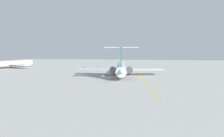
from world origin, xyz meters
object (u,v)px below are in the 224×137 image
object	(u,v)px
airliner_mid_left	(12,64)
safety_cone_wingtip	(75,83)
main_jetliner	(121,68)
safety_cone_nose	(80,81)
ground_crew_near_tail	(98,68)
ground_crew_near_nose	(84,68)

from	to	relation	value
airliner_mid_left	safety_cone_wingtip	size ratio (longest dim) A/B	55.05
main_jetliner	safety_cone_nose	size ratio (longest dim) A/B	75.15
ground_crew_near_tail	safety_cone_wingtip	distance (m)	44.13
ground_crew_near_tail	safety_cone_nose	distance (m)	41.45
ground_crew_near_nose	safety_cone_nose	world-z (taller)	ground_crew_near_nose
safety_cone_nose	safety_cone_wingtip	world-z (taller)	same
airliner_mid_left	ground_crew_near_nose	world-z (taller)	airliner_mid_left
airliner_mid_left	safety_cone_wingtip	distance (m)	76.16
safety_cone_wingtip	airliner_mid_left	bearing A→B (deg)	50.41
main_jetliner	safety_cone_nose	distance (m)	23.85
ground_crew_near_tail	ground_crew_near_nose	bearing A→B (deg)	129.20
ground_crew_near_nose	safety_cone_wingtip	world-z (taller)	ground_crew_near_nose
safety_cone_nose	safety_cone_wingtip	xyz separation A→B (m)	(-2.75, 0.79, 0.00)
safety_cone_nose	safety_cone_wingtip	bearing A→B (deg)	163.97
safety_cone_nose	airliner_mid_left	bearing A→B (deg)	52.42
ground_crew_near_nose	ground_crew_near_tail	bearing A→B (deg)	-111.62
airliner_mid_left	ground_crew_near_nose	xyz separation A→B (m)	(-4.50, -47.85, -1.63)
airliner_mid_left	safety_cone_nose	bearing A→B (deg)	-109.01
ground_crew_near_tail	safety_cone_nose	bearing A→B (deg)	-135.87
ground_crew_near_tail	safety_cone_wingtip	size ratio (longest dim) A/B	3.32
airliner_mid_left	safety_cone_nose	distance (m)	75.06
main_jetliner	airliner_mid_left	xyz separation A→B (m)	(25.05, 70.90, -0.57)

